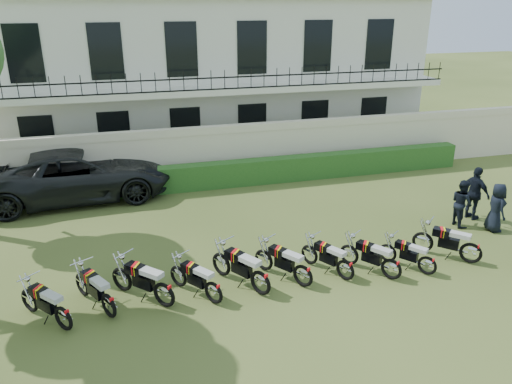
# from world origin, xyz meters

# --- Properties ---
(ground) EXTENTS (100.00, 100.00, 0.00)m
(ground) POSITION_xyz_m (0.00, 0.00, 0.00)
(ground) COLOR #3A4A1D
(ground) RESTS_ON ground
(perimeter_wall) EXTENTS (30.00, 0.35, 2.30)m
(perimeter_wall) POSITION_xyz_m (0.00, 8.00, 1.17)
(perimeter_wall) COLOR beige
(perimeter_wall) RESTS_ON ground
(hedge) EXTENTS (18.00, 0.60, 1.00)m
(hedge) POSITION_xyz_m (1.00, 7.20, 0.50)
(hedge) COLOR #1B4B1C
(hedge) RESTS_ON ground
(building) EXTENTS (20.40, 9.60, 7.40)m
(building) POSITION_xyz_m (0.00, 13.96, 3.71)
(building) COLOR silver
(building) RESTS_ON ground
(motorcycle_0) EXTENTS (1.30, 1.50, 1.03)m
(motorcycle_0) POSITION_xyz_m (-5.86, -1.01, 0.48)
(motorcycle_0) COLOR black
(motorcycle_0) RESTS_ON ground
(motorcycle_1) EXTENTS (1.03, 1.73, 1.05)m
(motorcycle_1) POSITION_xyz_m (-4.87, -0.77, 0.49)
(motorcycle_1) COLOR black
(motorcycle_1) RESTS_ON ground
(motorcycle_2) EXTENTS (1.50, 1.56, 1.12)m
(motorcycle_2) POSITION_xyz_m (-3.57, -0.68, 0.52)
(motorcycle_2) COLOR black
(motorcycle_2) RESTS_ON ground
(motorcycle_3) EXTENTS (1.15, 1.54, 1.00)m
(motorcycle_3) POSITION_xyz_m (-2.38, -0.85, 0.46)
(motorcycle_3) COLOR black
(motorcycle_3) RESTS_ON ground
(motorcycle_4) EXTENTS (1.20, 1.80, 1.13)m
(motorcycle_4) POSITION_xyz_m (-1.16, -0.78, 0.52)
(motorcycle_4) COLOR black
(motorcycle_4) RESTS_ON ground
(motorcycle_5) EXTENTS (1.17, 1.64, 1.05)m
(motorcycle_5) POSITION_xyz_m (0.01, -0.70, 0.48)
(motorcycle_5) COLOR black
(motorcycle_5) RESTS_ON ground
(motorcycle_6) EXTENTS (0.97, 1.60, 0.98)m
(motorcycle_6) POSITION_xyz_m (1.22, -0.69, 0.45)
(motorcycle_6) COLOR black
(motorcycle_6) RESTS_ON ground
(motorcycle_7) EXTENTS (1.16, 1.58, 1.02)m
(motorcycle_7) POSITION_xyz_m (2.42, -0.99, 0.47)
(motorcycle_7) COLOR black
(motorcycle_7) RESTS_ON ground
(motorcycle_8) EXTENTS (1.06, 1.42, 0.92)m
(motorcycle_8) POSITION_xyz_m (3.49, -1.03, 0.43)
(motorcycle_8) COLOR black
(motorcycle_8) RESTS_ON ground
(motorcycle_9) EXTENTS (1.42, 1.49, 1.07)m
(motorcycle_9) POSITION_xyz_m (5.03, -0.81, 0.49)
(motorcycle_9) COLOR black
(motorcycle_9) RESTS_ON ground
(suv) EXTENTS (6.98, 3.60, 1.88)m
(suv) POSITION_xyz_m (-5.93, 7.40, 0.94)
(suv) COLOR black
(suv) RESTS_ON ground
(officer_3) EXTENTS (0.64, 0.87, 1.61)m
(officer_3) POSITION_xyz_m (7.19, 0.88, 0.81)
(officer_3) COLOR black
(officer_3) RESTS_ON ground
(officer_4) EXTENTS (0.63, 0.80, 1.58)m
(officer_4) POSITION_xyz_m (6.38, 1.53, 0.79)
(officer_4) COLOR black
(officer_4) RESTS_ON ground
(officer_5) EXTENTS (0.74, 1.17, 1.85)m
(officer_5) POSITION_xyz_m (7.13, 1.87, 0.92)
(officer_5) COLOR black
(officer_5) RESTS_ON ground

